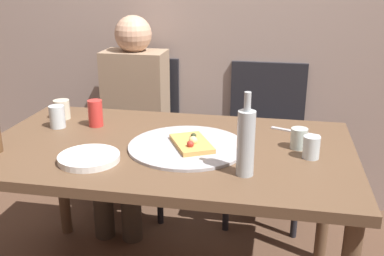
{
  "coord_description": "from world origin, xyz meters",
  "views": [
    {
      "loc": [
        0.43,
        -1.67,
        1.4
      ],
      "look_at": [
        0.09,
        0.09,
        0.78
      ],
      "focal_mm": 42.12,
      "sensor_mm": 36.0,
      "label": 1
    }
  ],
  "objects_px": {
    "pizza_slice_last": "(192,143)",
    "soda_can": "(95,113)",
    "dining_table": "(168,162)",
    "table_knife": "(295,132)",
    "chair_left": "(140,124)",
    "pizza_tray": "(187,146)",
    "short_glass": "(299,138)",
    "plate_stack": "(89,158)",
    "guest_in_sweater": "(131,111)",
    "tumbler_near": "(311,147)",
    "beer_bottle": "(246,142)",
    "tumbler_far": "(62,109)",
    "wine_glass": "(57,117)",
    "chair_right": "(265,132)"
  },
  "relations": [
    {
      "from": "pizza_slice_last",
      "to": "soda_can",
      "type": "height_order",
      "value": "soda_can"
    },
    {
      "from": "dining_table",
      "to": "pizza_slice_last",
      "type": "distance_m",
      "value": 0.15
    },
    {
      "from": "table_knife",
      "to": "chair_left",
      "type": "distance_m",
      "value": 1.09
    },
    {
      "from": "dining_table",
      "to": "table_knife",
      "type": "xyz_separation_m",
      "value": [
        0.52,
        0.26,
        0.08
      ]
    },
    {
      "from": "pizza_tray",
      "to": "short_glass",
      "type": "bearing_deg",
      "value": 10.36
    },
    {
      "from": "soda_can",
      "to": "dining_table",
      "type": "bearing_deg",
      "value": -24.2
    },
    {
      "from": "soda_can",
      "to": "plate_stack",
      "type": "xyz_separation_m",
      "value": [
        0.13,
        -0.39,
        -0.05
      ]
    },
    {
      "from": "guest_in_sweater",
      "to": "tumbler_near",
      "type": "bearing_deg",
      "value": 143.4
    },
    {
      "from": "beer_bottle",
      "to": "soda_can",
      "type": "bearing_deg",
      "value": 151.22
    },
    {
      "from": "table_knife",
      "to": "chair_left",
      "type": "relative_size",
      "value": 0.24
    },
    {
      "from": "tumbler_far",
      "to": "wine_glass",
      "type": "xyz_separation_m",
      "value": [
        0.04,
        -0.12,
        0.01
      ]
    },
    {
      "from": "tumbler_far",
      "to": "short_glass",
      "type": "height_order",
      "value": "tumbler_far"
    },
    {
      "from": "short_glass",
      "to": "guest_in_sweater",
      "type": "xyz_separation_m",
      "value": [
        -0.91,
        0.62,
        -0.13
      ]
    },
    {
      "from": "beer_bottle",
      "to": "tumbler_far",
      "type": "xyz_separation_m",
      "value": [
        -0.92,
        0.47,
        -0.08
      ]
    },
    {
      "from": "tumbler_near",
      "to": "chair_left",
      "type": "distance_m",
      "value": 1.31
    },
    {
      "from": "pizza_slice_last",
      "to": "soda_can",
      "type": "relative_size",
      "value": 2.09
    },
    {
      "from": "tumbler_far",
      "to": "chair_left",
      "type": "distance_m",
      "value": 0.68
    },
    {
      "from": "dining_table",
      "to": "guest_in_sweater",
      "type": "bearing_deg",
      "value": 119.37
    },
    {
      "from": "pizza_tray",
      "to": "chair_left",
      "type": "distance_m",
      "value": 1.0
    },
    {
      "from": "dining_table",
      "to": "wine_glass",
      "type": "bearing_deg",
      "value": 167.62
    },
    {
      "from": "table_knife",
      "to": "pizza_slice_last",
      "type": "bearing_deg",
      "value": -125.7
    },
    {
      "from": "pizza_tray",
      "to": "table_knife",
      "type": "height_order",
      "value": "pizza_tray"
    },
    {
      "from": "beer_bottle",
      "to": "plate_stack",
      "type": "xyz_separation_m",
      "value": [
        -0.58,
        0.01,
        -0.11
      ]
    },
    {
      "from": "pizza_tray",
      "to": "beer_bottle",
      "type": "relative_size",
      "value": 1.6
    },
    {
      "from": "short_glass",
      "to": "soda_can",
      "type": "distance_m",
      "value": 0.91
    },
    {
      "from": "dining_table",
      "to": "tumbler_far",
      "type": "height_order",
      "value": "tumbler_far"
    },
    {
      "from": "pizza_slice_last",
      "to": "guest_in_sweater",
      "type": "bearing_deg",
      "value": 124.92
    },
    {
      "from": "tumbler_near",
      "to": "guest_in_sweater",
      "type": "height_order",
      "value": "guest_in_sweater"
    },
    {
      "from": "dining_table",
      "to": "tumbler_near",
      "type": "xyz_separation_m",
      "value": [
        0.57,
        -0.02,
        0.12
      ]
    },
    {
      "from": "soda_can",
      "to": "chair_right",
      "type": "xyz_separation_m",
      "value": [
        0.76,
        0.67,
        -0.27
      ]
    },
    {
      "from": "tumbler_far",
      "to": "soda_can",
      "type": "bearing_deg",
      "value": -19.57
    },
    {
      "from": "tumbler_far",
      "to": "plate_stack",
      "type": "xyz_separation_m",
      "value": [
        0.33,
        -0.46,
        -0.03
      ]
    },
    {
      "from": "tumbler_near",
      "to": "short_glass",
      "type": "bearing_deg",
      "value": 115.14
    },
    {
      "from": "chair_left",
      "to": "guest_in_sweater",
      "type": "xyz_separation_m",
      "value": [
        -0.0,
        -0.15,
        0.13
      ]
    },
    {
      "from": "soda_can",
      "to": "guest_in_sweater",
      "type": "bearing_deg",
      "value": 90.58
    },
    {
      "from": "pizza_slice_last",
      "to": "chair_left",
      "type": "relative_size",
      "value": 0.28
    },
    {
      "from": "plate_stack",
      "to": "pizza_slice_last",
      "type": "bearing_deg",
      "value": 28.95
    },
    {
      "from": "dining_table",
      "to": "plate_stack",
      "type": "relative_size",
      "value": 6.52
    },
    {
      "from": "plate_stack",
      "to": "chair_right",
      "type": "distance_m",
      "value": 1.25
    },
    {
      "from": "short_glass",
      "to": "chair_right",
      "type": "height_order",
      "value": "chair_right"
    },
    {
      "from": "wine_glass",
      "to": "chair_left",
      "type": "height_order",
      "value": "chair_left"
    },
    {
      "from": "table_knife",
      "to": "chair_right",
      "type": "bearing_deg",
      "value": 124.05
    },
    {
      "from": "pizza_tray",
      "to": "table_knife",
      "type": "bearing_deg",
      "value": 32.22
    },
    {
      "from": "short_glass",
      "to": "soda_can",
      "type": "bearing_deg",
      "value": 173.48
    },
    {
      "from": "wine_glass",
      "to": "guest_in_sweater",
      "type": "bearing_deg",
      "value": 74.35
    },
    {
      "from": "tumbler_far",
      "to": "guest_in_sweater",
      "type": "relative_size",
      "value": 0.08
    },
    {
      "from": "pizza_slice_last",
      "to": "chair_left",
      "type": "xyz_separation_m",
      "value": [
        -0.49,
        0.86,
        -0.24
      ]
    },
    {
      "from": "tumbler_near",
      "to": "guest_in_sweater",
      "type": "relative_size",
      "value": 0.07
    },
    {
      "from": "tumbler_near",
      "to": "table_knife",
      "type": "distance_m",
      "value": 0.29
    },
    {
      "from": "table_knife",
      "to": "soda_can",
      "type": "bearing_deg",
      "value": -154.11
    }
  ]
}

